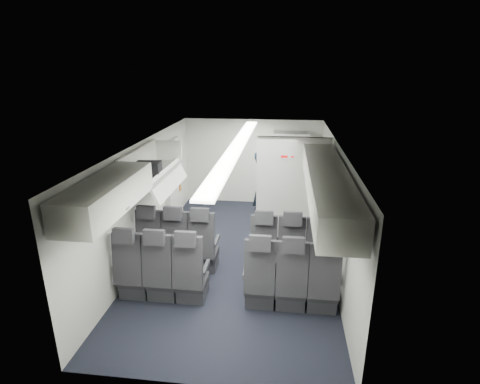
% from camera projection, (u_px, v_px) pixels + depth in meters
% --- Properties ---
extents(cabin_shell, '(3.41, 6.01, 2.16)m').
position_uv_depth(cabin_shell, '(237.00, 201.00, 6.65)').
color(cabin_shell, black).
rests_on(cabin_shell, ground).
extents(seat_row_front, '(3.33, 0.56, 1.24)m').
position_uv_depth(seat_row_front, '(233.00, 251.00, 6.38)').
color(seat_row_front, '#262629').
rests_on(seat_row_front, cabin_shell).
extents(seat_row_mid, '(3.33, 0.56, 1.24)m').
position_uv_depth(seat_row_mid, '(225.00, 279.00, 5.54)').
color(seat_row_mid, '#262629').
rests_on(seat_row_mid, cabin_shell).
extents(overhead_bin_left_rear, '(0.53, 1.80, 0.40)m').
position_uv_depth(overhead_bin_left_rear, '(107.00, 195.00, 4.70)').
color(overhead_bin_left_rear, white).
rests_on(overhead_bin_left_rear, cabin_shell).
extents(overhead_bin_left_front_open, '(0.64, 1.70, 0.72)m').
position_uv_depth(overhead_bin_left_front_open, '(152.00, 168.00, 6.39)').
color(overhead_bin_left_front_open, '#9E9E93').
rests_on(overhead_bin_left_front_open, cabin_shell).
extents(overhead_bin_right_rear, '(0.53, 1.80, 0.40)m').
position_uv_depth(overhead_bin_right_rear, '(334.00, 205.00, 4.38)').
color(overhead_bin_right_rear, white).
rests_on(overhead_bin_right_rear, cabin_shell).
extents(overhead_bin_right_front, '(0.53, 1.70, 0.40)m').
position_uv_depth(overhead_bin_right_front, '(321.00, 167.00, 6.02)').
color(overhead_bin_right_front, white).
rests_on(overhead_bin_right_front, cabin_shell).
extents(bulkhead_partition, '(1.40, 0.15, 2.13)m').
position_uv_depth(bulkhead_partition, '(292.00, 191.00, 7.31)').
color(bulkhead_partition, silver).
rests_on(bulkhead_partition, cabin_shell).
extents(galley_unit, '(0.85, 0.52, 1.90)m').
position_uv_depth(galley_unit, '(290.00, 171.00, 9.16)').
color(galley_unit, '#939399').
rests_on(galley_unit, cabin_shell).
extents(boarding_door, '(0.12, 1.27, 1.86)m').
position_uv_depth(boarding_door, '(174.00, 181.00, 8.35)').
color(boarding_door, silver).
rests_on(boarding_door, cabin_shell).
extents(flight_attendant, '(0.52, 0.68, 1.67)m').
position_uv_depth(flight_attendant, '(263.00, 188.00, 8.22)').
color(flight_attendant, black).
rests_on(flight_attendant, ground).
extents(carry_on_bag, '(0.43, 0.32, 0.24)m').
position_uv_depth(carry_on_bag, '(148.00, 169.00, 6.17)').
color(carry_on_bag, black).
rests_on(carry_on_bag, overhead_bin_left_front_open).
extents(papers, '(0.19, 0.03, 0.13)m').
position_uv_depth(papers, '(272.00, 181.00, 8.09)').
color(papers, white).
rests_on(papers, flight_attendant).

